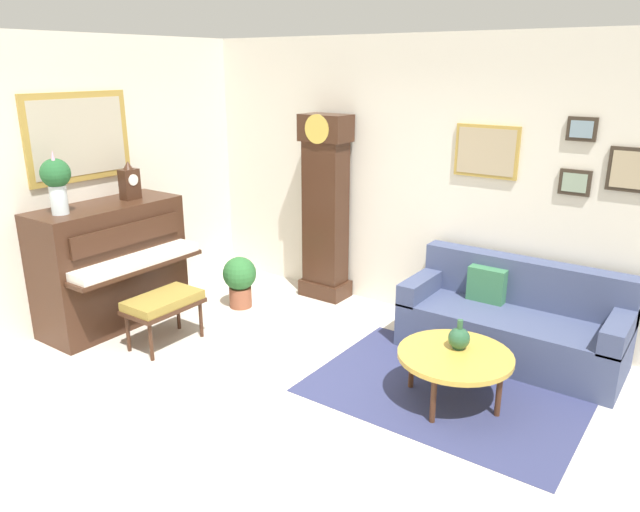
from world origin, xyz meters
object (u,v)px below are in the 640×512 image
(piano, at_px, (112,265))
(couch, at_px, (513,322))
(coffee_table, at_px, (455,357))
(grandfather_clock, at_px, (325,213))
(flower_vase, at_px, (56,179))
(mantel_clock, at_px, (130,182))
(piano_bench, at_px, (163,304))
(green_jug, at_px, (459,338))
(potted_plant, at_px, (240,279))

(piano, xyz_separation_m, couch, (3.50, 1.63, -0.31))
(couch, height_order, coffee_table, couch)
(grandfather_clock, relative_size, flower_vase, 3.50)
(mantel_clock, bearing_deg, flower_vase, -90.04)
(piano_bench, bearing_deg, piano, 176.97)
(flower_vase, relative_size, green_jug, 2.42)
(flower_vase, bearing_deg, piano, 90.26)
(grandfather_clock, relative_size, coffee_table, 2.31)
(piano, relative_size, flower_vase, 2.48)
(couch, xyz_separation_m, potted_plant, (-2.75, -0.60, 0.01))
(mantel_clock, bearing_deg, coffee_table, 4.64)
(grandfather_clock, height_order, coffee_table, grandfather_clock)
(piano, height_order, green_jug, piano)
(piano_bench, bearing_deg, couch, 31.75)
(piano_bench, relative_size, green_jug, 2.92)
(flower_vase, bearing_deg, piano_bench, 28.29)
(green_jug, xyz_separation_m, potted_plant, (-2.64, 0.36, -0.18))
(grandfather_clock, xyz_separation_m, potted_plant, (-0.56, -0.81, -0.64))
(piano_bench, relative_size, potted_plant, 1.25)
(mantel_clock, relative_size, green_jug, 1.58)
(piano_bench, xyz_separation_m, mantel_clock, (-0.78, 0.34, 1.00))
(potted_plant, bearing_deg, piano_bench, -87.54)
(coffee_table, relative_size, potted_plant, 1.57)
(coffee_table, xyz_separation_m, potted_plant, (-2.65, 0.46, -0.06))
(flower_vase, bearing_deg, mantel_clock, 89.96)
(grandfather_clock, distance_m, mantel_clock, 2.06)
(piano, bearing_deg, couch, 25.06)
(grandfather_clock, distance_m, green_jug, 2.43)
(piano, relative_size, green_jug, 6.00)
(flower_vase, distance_m, green_jug, 3.71)
(grandfather_clock, bearing_deg, green_jug, -29.30)
(piano, relative_size, couch, 0.76)
(mantel_clock, xyz_separation_m, green_jug, (3.38, 0.37, -0.90))
(couch, xyz_separation_m, mantel_clock, (-3.49, -1.33, 1.09))
(grandfather_clock, distance_m, flower_vase, 2.71)
(flower_vase, bearing_deg, coffee_table, 17.08)
(flower_vase, bearing_deg, couch, 31.00)
(piano_bench, distance_m, flower_vase, 1.45)
(piano, bearing_deg, potted_plant, 54.41)
(coffee_table, xyz_separation_m, green_jug, (-0.02, 0.10, 0.12))
(green_jug, relative_size, potted_plant, 0.43)
(coffee_table, relative_size, green_jug, 3.67)
(grandfather_clock, xyz_separation_m, green_jug, (2.08, -1.17, -0.47))
(couch, distance_m, flower_vase, 4.26)
(coffee_table, bearing_deg, couch, 84.55)
(mantel_clock, bearing_deg, couch, 20.87)
(green_jug, bearing_deg, piano_bench, -164.57)
(mantel_clock, height_order, green_jug, mantel_clock)
(grandfather_clock, xyz_separation_m, coffee_table, (2.10, -1.26, -0.58))
(coffee_table, distance_m, mantel_clock, 3.55)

